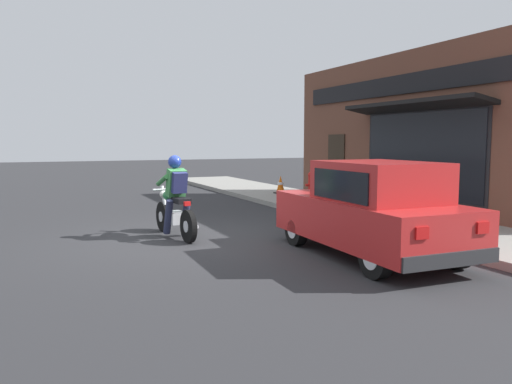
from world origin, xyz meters
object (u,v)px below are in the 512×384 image
object	(u,v)px
motorcycle_with_rider	(175,203)
traffic_cone	(281,185)
car_hatchback	(371,211)
fire_hydrant	(311,187)

from	to	relation	value
motorcycle_with_rider	traffic_cone	xyz separation A→B (m)	(5.01, 5.26, -0.25)
motorcycle_with_rider	car_hatchback	size ratio (longest dim) A/B	0.53
fire_hydrant	traffic_cone	size ratio (longest dim) A/B	1.47
car_hatchback	fire_hydrant	bearing A→B (deg)	68.54
motorcycle_with_rider	fire_hydrant	size ratio (longest dim) A/B	2.30
fire_hydrant	traffic_cone	bearing A→B (deg)	83.54
motorcycle_with_rider	traffic_cone	world-z (taller)	motorcycle_with_rider
fire_hydrant	traffic_cone	xyz separation A→B (m)	(0.28, 2.49, -0.14)
motorcycle_with_rider	car_hatchback	world-z (taller)	motorcycle_with_rider
traffic_cone	fire_hydrant	bearing A→B (deg)	-96.46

